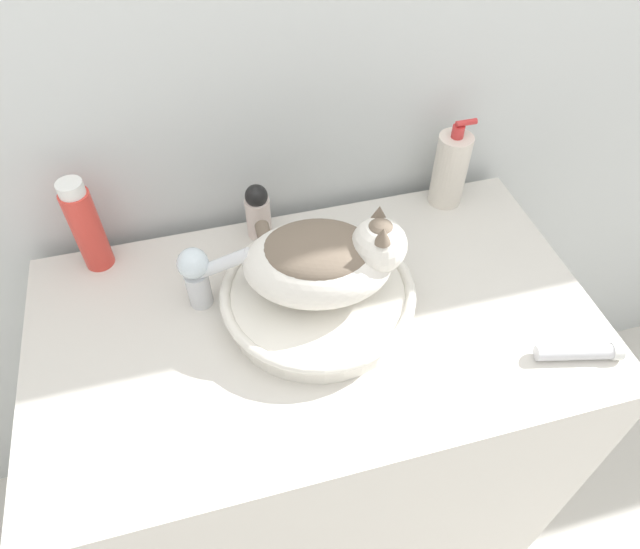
% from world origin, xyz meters
% --- Properties ---
extents(wall_back, '(8.00, 0.05, 2.40)m').
position_xyz_m(wall_back, '(0.00, 0.64, 1.20)').
color(wall_back, silver).
rests_on(wall_back, ground_plane).
extents(vanity_counter, '(1.03, 0.59, 0.89)m').
position_xyz_m(vanity_counter, '(0.00, 0.29, 0.45)').
color(vanity_counter, beige).
rests_on(vanity_counter, ground_plane).
extents(sink_basin, '(0.35, 0.35, 0.06)m').
position_xyz_m(sink_basin, '(0.01, 0.32, 0.93)').
color(sink_basin, white).
rests_on(sink_basin, vanity_counter).
extents(cat, '(0.29, 0.29, 0.16)m').
position_xyz_m(cat, '(0.02, 0.32, 1.02)').
color(cat, silver).
rests_on(cat, sink_basin).
extents(faucet, '(0.13, 0.07, 0.15)m').
position_xyz_m(faucet, '(-0.19, 0.39, 0.97)').
color(faucet, silver).
rests_on(faucet, vanity_counter).
extents(soap_pump_bottle, '(0.07, 0.07, 0.20)m').
position_xyz_m(soap_pump_bottle, '(0.36, 0.55, 0.98)').
color(soap_pump_bottle, silver).
rests_on(soap_pump_bottle, vanity_counter).
extents(shampoo_bottle_tall, '(0.06, 0.06, 0.20)m').
position_xyz_m(shampoo_bottle_tall, '(-0.38, 0.55, 0.99)').
color(shampoo_bottle_tall, '#DB3D33').
rests_on(shampoo_bottle_tall, vanity_counter).
extents(deodorant_stick, '(0.05, 0.05, 0.12)m').
position_xyz_m(deodorant_stick, '(-0.05, 0.55, 0.96)').
color(deodorant_stick, silver).
rests_on(deodorant_stick, vanity_counter).
extents(cream_tube, '(0.15, 0.06, 0.03)m').
position_xyz_m(cream_tube, '(0.42, 0.10, 0.91)').
color(cream_tube, silver).
rests_on(cream_tube, vanity_counter).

